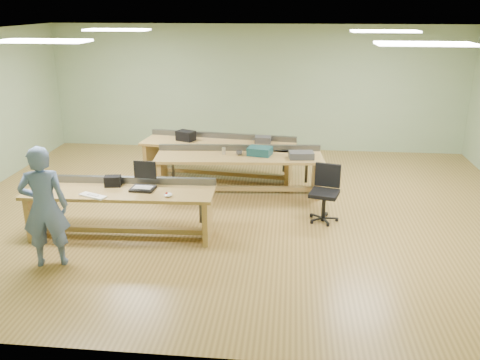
# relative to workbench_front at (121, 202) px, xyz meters

# --- Properties ---
(floor) EXTENTS (10.00, 10.00, 0.00)m
(floor) POSITION_rel_workbench_front_xyz_m (1.71, 1.22, -0.56)
(floor) COLOR olive
(floor) RESTS_ON ground
(ceiling) EXTENTS (10.00, 10.00, 0.00)m
(ceiling) POSITION_rel_workbench_front_xyz_m (1.71, 1.22, 2.44)
(ceiling) COLOR silver
(ceiling) RESTS_ON wall_back
(wall_back) EXTENTS (10.00, 0.04, 3.00)m
(wall_back) POSITION_rel_workbench_front_xyz_m (1.71, 5.22, 0.94)
(wall_back) COLOR #8FA87F
(wall_back) RESTS_ON floor
(wall_front) EXTENTS (10.00, 0.04, 3.00)m
(wall_front) POSITION_rel_workbench_front_xyz_m (1.71, -2.78, 0.94)
(wall_front) COLOR #8FA87F
(wall_front) RESTS_ON floor
(fluor_panels) EXTENTS (6.20, 3.50, 0.03)m
(fluor_panels) POSITION_rel_workbench_front_xyz_m (1.71, 1.22, 2.41)
(fluor_panels) COLOR white
(fluor_panels) RESTS_ON ceiling
(workbench_front) EXTENTS (2.92, 0.89, 0.86)m
(workbench_front) POSITION_rel_workbench_front_xyz_m (0.00, 0.00, 0.00)
(workbench_front) COLOR tan
(workbench_front) RESTS_ON floor
(workbench_mid) EXTENTS (3.18, 1.09, 0.86)m
(workbench_mid) POSITION_rel_workbench_front_xyz_m (1.62, 2.05, 0.01)
(workbench_mid) COLOR tan
(workbench_mid) RESTS_ON floor
(workbench_back) EXTENTS (3.22, 1.21, 0.86)m
(workbench_back) POSITION_rel_workbench_front_xyz_m (1.10, 2.94, 0.01)
(workbench_back) COLOR tan
(workbench_back) RESTS_ON floor
(person) EXTENTS (0.71, 0.57, 1.71)m
(person) POSITION_rel_workbench_front_xyz_m (-0.70, -1.03, 0.30)
(person) COLOR slate
(person) RESTS_ON floor
(laptop_base) EXTENTS (0.37, 0.31, 0.04)m
(laptop_base) POSITION_rel_workbench_front_xyz_m (0.35, 0.04, 0.21)
(laptop_base) COLOR black
(laptop_base) RESTS_ON workbench_front
(laptop_screen) EXTENTS (0.35, 0.04, 0.28)m
(laptop_screen) POSITION_rel_workbench_front_xyz_m (0.36, 0.17, 0.47)
(laptop_screen) COLOR black
(laptop_screen) RESTS_ON laptop_base
(keyboard) EXTENTS (0.46, 0.30, 0.03)m
(keyboard) POSITION_rel_workbench_front_xyz_m (-0.31, -0.32, 0.21)
(keyboard) COLOR white
(keyboard) RESTS_ON workbench_front
(trackball_mouse) EXTENTS (0.12, 0.14, 0.06)m
(trackball_mouse) POSITION_rel_workbench_front_xyz_m (0.80, -0.21, 0.22)
(trackball_mouse) COLOR white
(trackball_mouse) RESTS_ON workbench_front
(camera_bag) EXTENTS (0.27, 0.19, 0.17)m
(camera_bag) POSITION_rel_workbench_front_xyz_m (-0.16, 0.15, 0.28)
(camera_bag) COLOR black
(camera_bag) RESTS_ON workbench_front
(task_chair) EXTENTS (0.62, 0.62, 0.94)m
(task_chair) POSITION_rel_workbench_front_xyz_m (3.17, 0.90, -0.21)
(task_chair) COLOR black
(task_chair) RESTS_ON floor
(parts_bin_teal) EXTENTS (0.49, 0.41, 0.15)m
(parts_bin_teal) POSITION_rel_workbench_front_xyz_m (2.00, 2.10, 0.27)
(parts_bin_teal) COLOR #164248
(parts_bin_teal) RESTS_ON workbench_mid
(parts_bin_grey) EXTENTS (0.48, 0.34, 0.12)m
(parts_bin_grey) POSITION_rel_workbench_front_xyz_m (2.78, 1.96, 0.25)
(parts_bin_grey) COLOR #38383B
(parts_bin_grey) RESTS_ON workbench_mid
(mug) EXTENTS (0.14, 0.14, 0.09)m
(mug) POSITION_rel_workbench_front_xyz_m (1.62, 2.05, 0.24)
(mug) COLOR #38383B
(mug) RESTS_ON workbench_mid
(drinks_can) EXTENTS (0.08, 0.08, 0.13)m
(drinks_can) POSITION_rel_workbench_front_xyz_m (1.32, 2.08, 0.26)
(drinks_can) COLOR #B6B6BB
(drinks_can) RESTS_ON workbench_mid
(storage_box_back) EXTENTS (0.43, 0.38, 0.20)m
(storage_box_back) POSITION_rel_workbench_front_xyz_m (0.41, 3.01, 0.29)
(storage_box_back) COLOR black
(storage_box_back) RESTS_ON workbench_back
(tray_back) EXTENTS (0.32, 0.24, 0.13)m
(tray_back) POSITION_rel_workbench_front_xyz_m (2.01, 3.00, 0.26)
(tray_back) COLOR #38383B
(tray_back) RESTS_ON workbench_back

